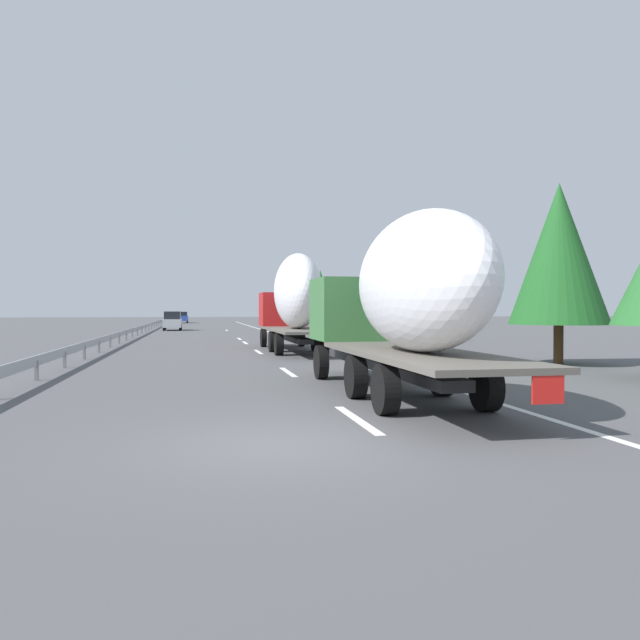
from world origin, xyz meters
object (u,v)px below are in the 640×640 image
at_px(car_silver_hatch, 173,321).
at_px(road_sign, 300,311).
at_px(truck_lead, 294,299).
at_px(car_blue_sedan, 182,317).
at_px(truck_trailing, 402,297).

xyz_separation_m(car_silver_hatch, road_sign, (-17.08, -10.37, 1.06)).
bearing_deg(road_sign, truck_lead, 169.70).
bearing_deg(car_blue_sedan, car_silver_hatch, 179.70).
distance_m(truck_trailing, road_sign, 34.19).
bearing_deg(truck_lead, road_sign, -10.30).
distance_m(car_silver_hatch, road_sign, 20.01).
distance_m(car_blue_sedan, road_sign, 53.82).
bearing_deg(car_silver_hatch, car_blue_sedan, -0.30).
xyz_separation_m(truck_lead, car_silver_hatch, (34.14, 7.27, -1.69)).
bearing_deg(car_blue_sedan, truck_lead, -174.21).
bearing_deg(road_sign, car_silver_hatch, 31.27).
bearing_deg(truck_lead, truck_trailing, -180.00).
xyz_separation_m(truck_trailing, car_blue_sedan, (86.88, 7.09, -1.53)).
xyz_separation_m(truck_trailing, car_silver_hatch, (51.13, 7.27, -1.47)).
relative_size(truck_lead, truck_trailing, 1.03).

